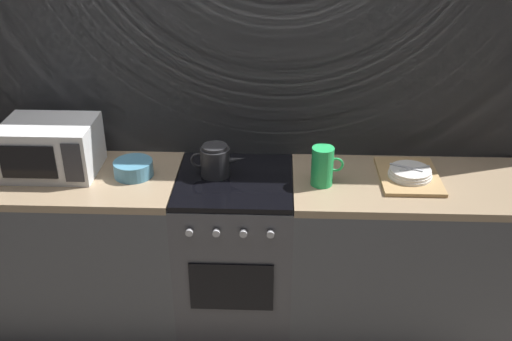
{
  "coord_description": "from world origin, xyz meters",
  "views": [
    {
      "loc": [
        0.21,
        -2.64,
        2.33
      ],
      "look_at": [
        0.11,
        0.0,
        0.95
      ],
      "focal_mm": 41.56,
      "sensor_mm": 36.0,
      "label": 1
    }
  ],
  "objects_px": {
    "microwave": "(51,147)",
    "dish_pile": "(409,175)",
    "kettle": "(215,161)",
    "pitcher": "(323,166)",
    "stove_unit": "(236,252)",
    "mixing_bowl": "(133,168)"
  },
  "relations": [
    {
      "from": "kettle",
      "to": "pitcher",
      "type": "bearing_deg",
      "value": -8.13
    },
    {
      "from": "stove_unit",
      "to": "dish_pile",
      "type": "height_order",
      "value": "dish_pile"
    },
    {
      "from": "kettle",
      "to": "pitcher",
      "type": "height_order",
      "value": "pitcher"
    },
    {
      "from": "pitcher",
      "to": "dish_pile",
      "type": "height_order",
      "value": "pitcher"
    },
    {
      "from": "stove_unit",
      "to": "kettle",
      "type": "height_order",
      "value": "kettle"
    },
    {
      "from": "kettle",
      "to": "mixing_bowl",
      "type": "height_order",
      "value": "kettle"
    },
    {
      "from": "microwave",
      "to": "dish_pile",
      "type": "height_order",
      "value": "microwave"
    },
    {
      "from": "kettle",
      "to": "dish_pile",
      "type": "relative_size",
      "value": 0.71
    },
    {
      "from": "stove_unit",
      "to": "microwave",
      "type": "relative_size",
      "value": 1.96
    },
    {
      "from": "dish_pile",
      "to": "stove_unit",
      "type": "bearing_deg",
      "value": -177.66
    },
    {
      "from": "stove_unit",
      "to": "kettle",
      "type": "bearing_deg",
      "value": 157.24
    },
    {
      "from": "kettle",
      "to": "mixing_bowl",
      "type": "xyz_separation_m",
      "value": [
        -0.42,
        -0.02,
        -0.04
      ]
    },
    {
      "from": "microwave",
      "to": "kettle",
      "type": "distance_m",
      "value": 0.85
    },
    {
      "from": "mixing_bowl",
      "to": "pitcher",
      "type": "relative_size",
      "value": 1.0
    },
    {
      "from": "stove_unit",
      "to": "mixing_bowl",
      "type": "xyz_separation_m",
      "value": [
        -0.52,
        0.02,
        0.49
      ]
    },
    {
      "from": "microwave",
      "to": "dish_pile",
      "type": "relative_size",
      "value": 1.15
    },
    {
      "from": "dish_pile",
      "to": "kettle",
      "type": "bearing_deg",
      "value": 179.74
    },
    {
      "from": "kettle",
      "to": "pitcher",
      "type": "relative_size",
      "value": 1.42
    },
    {
      "from": "microwave",
      "to": "mixing_bowl",
      "type": "bearing_deg",
      "value": -4.54
    },
    {
      "from": "pitcher",
      "to": "mixing_bowl",
      "type": "bearing_deg",
      "value": 176.71
    },
    {
      "from": "stove_unit",
      "to": "microwave",
      "type": "bearing_deg",
      "value": 176.79
    },
    {
      "from": "dish_pile",
      "to": "microwave",
      "type": "bearing_deg",
      "value": 179.49
    }
  ]
}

